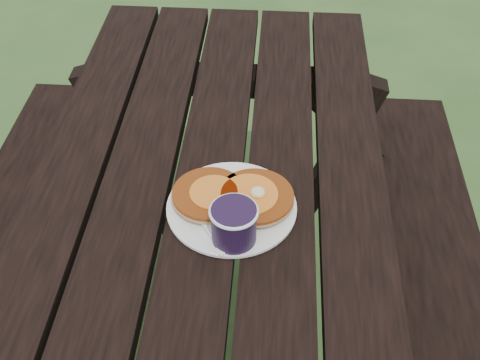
# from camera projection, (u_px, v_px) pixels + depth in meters

# --- Properties ---
(picnic_table) EXTENTS (1.36, 1.80, 0.75)m
(picnic_table) POSITION_uv_depth(u_px,v_px,m) (207.00, 343.00, 1.41)
(picnic_table) COLOR black
(picnic_table) RESTS_ON ground
(plate) EXTENTS (0.26, 0.26, 0.01)m
(plate) POSITION_uv_depth(u_px,v_px,m) (232.00, 208.00, 1.20)
(plate) COLOR white
(plate) RESTS_ON picnic_table
(pancake_stack) EXTENTS (0.24, 0.15, 0.04)m
(pancake_stack) POSITION_uv_depth(u_px,v_px,m) (234.00, 197.00, 1.19)
(pancake_stack) COLOR #883A0F
(pancake_stack) RESTS_ON plate
(knife) EXTENTS (0.11, 0.16, 0.00)m
(knife) POSITION_uv_depth(u_px,v_px,m) (246.00, 225.00, 1.16)
(knife) COLOR white
(knife) RESTS_ON plate
(fork) EXTENTS (0.12, 0.15, 0.01)m
(fork) POSITION_uv_depth(u_px,v_px,m) (207.00, 226.00, 1.15)
(fork) COLOR white
(fork) RESTS_ON plate
(coffee_cup) EXTENTS (0.09, 0.09, 0.09)m
(coffee_cup) POSITION_uv_depth(u_px,v_px,m) (234.00, 224.00, 1.11)
(coffee_cup) COLOR black
(coffee_cup) RESTS_ON picnic_table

